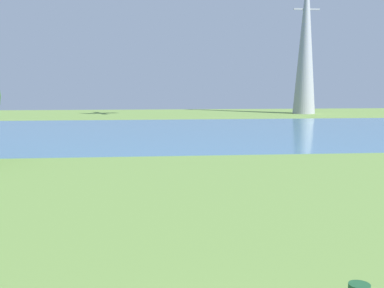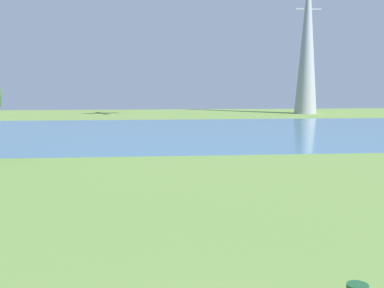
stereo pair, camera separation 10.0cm
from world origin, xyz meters
TOP-DOWN VIEW (x-y plane):
  - ground_plane at (0.00, 22.00)m, footprint 160.00×160.00m
  - water_surface at (0.00, 50.00)m, footprint 140.00×40.00m
  - electricity_pylon at (30.59, 83.68)m, footprint 6.40×4.40m

SIDE VIEW (x-z plane):
  - ground_plane at x=0.00m, z-range 0.00..0.00m
  - water_surface at x=0.00m, z-range 0.00..0.02m
  - electricity_pylon at x=30.59m, z-range 0.01..29.17m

